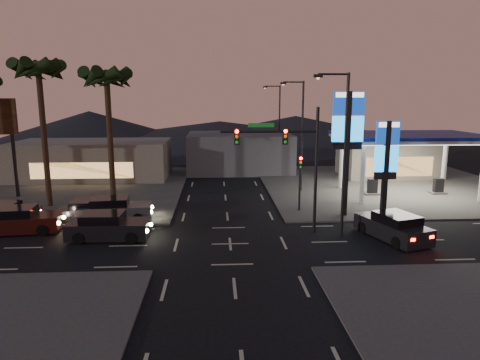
{
  "coord_description": "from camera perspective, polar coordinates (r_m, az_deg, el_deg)",
  "views": [
    {
      "loc": [
        -0.79,
        -24.23,
        8.57
      ],
      "look_at": [
        0.84,
        4.5,
        3.0
      ],
      "focal_mm": 32.0,
      "sensor_mm": 36.0,
      "label": 1
    }
  ],
  "objects": [
    {
      "name": "hill_left",
      "position": [
        87.82,
        -19.39,
        6.7
      ],
      "size": [
        40.0,
        40.0,
        6.0
      ],
      "primitive_type": "cone",
      "color": "black",
      "rests_on": "ground"
    },
    {
      "name": "car_lane_a_mid",
      "position": [
        31.06,
        -27.35,
        -4.85
      ],
      "size": [
        5.24,
        2.59,
        1.66
      ],
      "color": "black",
      "rests_on": "ground"
    },
    {
      "name": "palm_a",
      "position": [
        34.72,
        -17.31,
        11.88
      ],
      "size": [
        4.41,
        4.41,
        10.86
      ],
      "color": "black",
      "rests_on": "ground"
    },
    {
      "name": "pylon_sign_tall",
      "position": [
        31.22,
        14.16,
        6.63
      ],
      "size": [
        2.2,
        0.35,
        9.0
      ],
      "color": "black",
      "rests_on": "ground"
    },
    {
      "name": "car_lane_b_front",
      "position": [
        31.46,
        -16.41,
        -3.85
      ],
      "size": [
        5.28,
        2.6,
        1.67
      ],
      "color": "#575759",
      "rests_on": "ground"
    },
    {
      "name": "corner_lot_nw",
      "position": [
        43.84,
        -23.48,
        -1.16
      ],
      "size": [
        24.0,
        24.0,
        0.12
      ],
      "primitive_type": "cube",
      "color": "#47443F",
      "rests_on": "ground"
    },
    {
      "name": "ground",
      "position": [
        25.71,
        -1.32,
        -8.52
      ],
      "size": [
        140.0,
        140.0,
        0.0
      ],
      "primitive_type": "plane",
      "color": "black",
      "rests_on": "ground"
    },
    {
      "name": "hill_center",
      "position": [
        84.49,
        -2.72,
        6.48
      ],
      "size": [
        60.0,
        60.0,
        4.0
      ],
      "primitive_type": "cone",
      "color": "black",
      "rests_on": "ground"
    },
    {
      "name": "gas_station",
      "position": [
        40.08,
        21.62,
        5.19
      ],
      "size": [
        12.2,
        8.2,
        5.47
      ],
      "color": "silver",
      "rests_on": "ground"
    },
    {
      "name": "palm_b",
      "position": [
        36.25,
        -25.22,
        12.15
      ],
      "size": [
        4.41,
        4.41,
        11.46
      ],
      "color": "black",
      "rests_on": "ground"
    },
    {
      "name": "streetlight_mid",
      "position": [
        39.08,
        8.0,
        6.66
      ],
      "size": [
        2.14,
        0.25,
        10.0
      ],
      "color": "black",
      "rests_on": "ground"
    },
    {
      "name": "car_lane_b_mid",
      "position": [
        31.9,
        -19.18,
        -3.98
      ],
      "size": [
        4.64,
        2.15,
        1.48
      ],
      "color": "black",
      "rests_on": "ground"
    },
    {
      "name": "hill_right",
      "position": [
        85.91,
        7.4,
        6.81
      ],
      "size": [
        50.0,
        50.0,
        5.0
      ],
      "primitive_type": "cone",
      "color": "black",
      "rests_on": "ground"
    },
    {
      "name": "streetlight_far",
      "position": [
        52.85,
        5.05,
        7.82
      ],
      "size": [
        2.14,
        0.25,
        10.0
      ],
      "color": "black",
      "rests_on": "ground"
    },
    {
      "name": "traffic_signal_mast",
      "position": [
        26.82,
        6.55,
        3.72
      ],
      "size": [
        6.1,
        0.39,
        8.0
      ],
      "color": "black",
      "rests_on": "ground"
    },
    {
      "name": "car_lane_b_rear",
      "position": [
        34.07,
        -28.75,
        -3.86
      ],
      "size": [
        4.39,
        2.01,
        1.41
      ],
      "color": "black",
      "rests_on": "ground"
    },
    {
      "name": "building_far_mid",
      "position": [
        50.71,
        -0.07,
        3.74
      ],
      "size": [
        12.0,
        9.0,
        4.4
      ],
      "primitive_type": "cube",
      "color": "#4C4C51",
      "rests_on": "ground"
    },
    {
      "name": "corner_lot_ne",
      "position": [
        44.42,
        19.03,
        -0.7
      ],
      "size": [
        24.0,
        24.0,
        0.12
      ],
      "primitive_type": "cube",
      "color": "#47443F",
      "rests_on": "ground"
    },
    {
      "name": "streetlight_near",
      "position": [
        26.5,
        13.44,
        4.47
      ],
      "size": [
        2.14,
        0.25,
        10.0
      ],
      "color": "black",
      "rests_on": "ground"
    },
    {
      "name": "building_far_west",
      "position": [
        48.53,
        -19.04,
        2.57
      ],
      "size": [
        16.0,
        8.0,
        4.0
      ],
      "primitive_type": "cube",
      "color": "#726B5B",
      "rests_on": "ground"
    },
    {
      "name": "car_lane_a_front",
      "position": [
        27.62,
        -17.23,
        -5.98
      ],
      "size": [
        5.08,
        2.26,
        1.63
      ],
      "color": "black",
      "rests_on": "ground"
    },
    {
      "name": "suv_station",
      "position": [
        27.98,
        19.74,
        -5.9
      ],
      "size": [
        3.49,
        5.33,
        1.65
      ],
      "color": "black",
      "rests_on": "ground"
    },
    {
      "name": "pedestal_signal",
      "position": [
        32.33,
        8.02,
        0.79
      ],
      "size": [
        0.32,
        0.39,
        4.3
      ],
      "color": "black",
      "rests_on": "ground"
    },
    {
      "name": "pylon_sign_short",
      "position": [
        31.3,
        18.94,
        3.18
      ],
      "size": [
        1.6,
        0.35,
        7.0
      ],
      "color": "black",
      "rests_on": "ground"
    },
    {
      "name": "convenience_store",
      "position": [
        49.42,
        19.15,
        2.71
      ],
      "size": [
        10.0,
        6.0,
        4.0
      ],
      "primitive_type": "cube",
      "color": "#726B5B",
      "rests_on": "ground"
    }
  ]
}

